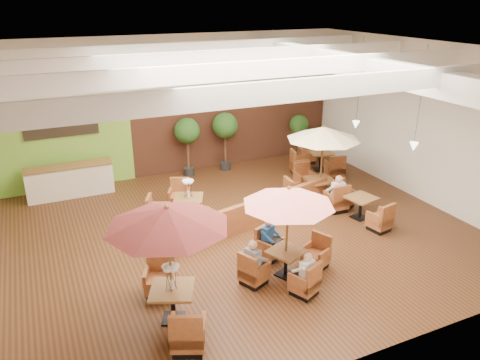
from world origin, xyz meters
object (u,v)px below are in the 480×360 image
table_3 (181,208)px  diner_3 (337,191)px  table_2 (321,147)px  service_counter (70,181)px  table_5 (314,162)px  diner_4 (337,190)px  booth_divider (252,214)px  table_1 (288,216)px  diner_0 (305,269)px  table_0 (168,235)px  topiary_1 (225,128)px  table_4 (360,208)px  diner_1 (269,235)px  diner_2 (254,258)px  topiary_2 (299,126)px  topiary_0 (187,133)px

table_3 → diner_3: bearing=8.3°
table_2 → table_3: table_2 is taller
service_counter → table_5: size_ratio=1.05×
table_3 → diner_4: (5.04, -1.43, 0.32)m
booth_divider → table_1: (-0.38, -2.78, 1.28)m
diner_0 → diner_4: bearing=28.9°
table_0 → topiary_1: (4.89, 8.56, -0.36)m
table_4 → diner_4: diner_4 is taller
service_counter → booth_divider: service_counter is taller
table_3 → diner_1: (1.52, -3.22, 0.28)m
booth_divider → diner_2: size_ratio=8.33×
booth_divider → topiary_2: (4.83, 5.25, 1.01)m
table_1 → diner_4: size_ratio=3.13×
table_4 → diner_3: (-0.39, 0.79, 0.38)m
table_4 → topiary_2: size_ratio=1.34×
diner_4 → table_5: bearing=77.3°
booth_divider → diner_1: (-0.38, -1.85, 0.28)m
diner_1 → topiary_2: bearing=-159.4°
table_0 → topiary_2: bearing=69.2°
table_4 → topiary_1: 6.65m
table_0 → table_4: size_ratio=1.14×
diner_0 → diner_1: bearing=72.9°
service_counter → diner_2: bearing=-65.2°
table_4 → booth_divider: bearing=155.6°
service_counter → diner_0: size_ratio=4.12×
table_5 → diner_2: size_ratio=3.58×
diner_2 → table_1: bearing=66.6°
table_4 → diner_0: diner_0 is taller
service_counter → table_3: (3.02, -3.68, -0.12)m
table_5 → diner_2: (-5.89, -6.32, 0.38)m
topiary_0 → table_0: bearing=-110.9°
diner_1 → diner_3: bearing=173.8°
table_4 → topiary_1: bearing=99.2°
topiary_0 → diner_1: 7.18m
diner_1 → booth_divider: bearing=-134.6°
table_1 → diner_0: 1.37m
table_3 → table_4: 5.87m
diner_4 → topiary_2: bearing=81.5°
diner_4 → table_4: bearing=-54.5°
booth_divider → table_1: bearing=-111.3°
diner_4 → table_2: bearing=103.0°
table_2 → topiary_1: table_2 is taller
diner_1 → diner_3: size_ratio=1.01×
table_5 → topiary_0: (-4.91, 1.72, 1.40)m
table_0 → table_2: 7.91m
table_5 → topiary_1: bearing=167.4°
topiary_0 → diner_1: bearing=-90.5°
booth_divider → table_5: (4.59, 3.53, -0.08)m
service_counter → diner_4: (8.06, -5.11, 0.19)m
table_1 → table_2: size_ratio=0.96×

